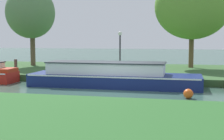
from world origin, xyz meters
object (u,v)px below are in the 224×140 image
(willow_tree_left, at_px, (31,13))
(channel_buoy, at_px, (188,94))
(navy_barge, at_px, (112,76))
(lamp_post, at_px, (120,47))
(willow_tree_centre, at_px, (192,6))
(mooring_post_near, at_px, (16,66))

(willow_tree_left, bearing_deg, channel_buoy, -38.26)
(navy_barge, xyz_separation_m, lamp_post, (-0.10, 2.81, 1.51))
(willow_tree_centre, xyz_separation_m, mooring_post_near, (-10.95, -6.10, -4.11))
(lamp_post, bearing_deg, channel_buoy, -53.13)
(willow_tree_centre, bearing_deg, mooring_post_near, -150.88)
(lamp_post, relative_size, channel_buoy, 6.14)
(channel_buoy, bearing_deg, willow_tree_centre, 88.38)
(mooring_post_near, xyz_separation_m, channel_buoy, (10.66, -4.24, -0.63))
(navy_barge, distance_m, willow_tree_centre, 9.80)
(navy_barge, relative_size, channel_buoy, 21.55)
(willow_tree_left, relative_size, channel_buoy, 14.64)
(channel_buoy, bearing_deg, lamp_post, 126.87)
(willow_tree_centre, height_order, channel_buoy, willow_tree_centre)
(willow_tree_centre, bearing_deg, willow_tree_left, -176.97)
(navy_barge, xyz_separation_m, willow_tree_centre, (4.35, 7.61, 4.38))
(mooring_post_near, height_order, channel_buoy, mooring_post_near)
(navy_barge, relative_size, willow_tree_left, 1.47)
(navy_barge, bearing_deg, mooring_post_near, 167.15)
(willow_tree_left, xyz_separation_m, willow_tree_centre, (12.56, 0.66, 0.32))
(lamp_post, height_order, channel_buoy, lamp_post)
(willow_tree_left, height_order, channel_buoy, willow_tree_left)
(lamp_post, relative_size, mooring_post_near, 2.97)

